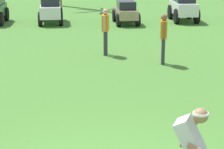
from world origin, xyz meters
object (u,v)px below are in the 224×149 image
Objects in this scene: frisbee_thrower at (189,148)px; parked_car_slot_c at (126,12)px; parked_car_slot_b at (51,8)px; teammate_midfield at (105,27)px; parked_car_slot_d at (183,6)px; teammate_near_sideline at (164,34)px.

frisbee_thrower reaches higher than parked_car_slot_c.
parked_car_slot_b is at bearing 100.43° from frisbee_thrower.
frisbee_thrower is 16.10m from parked_car_slot_b.
parked_car_slot_b reaches higher than parked_car_slot_c.
teammate_midfield is 6.52m from parked_car_slot_c.
teammate_near_sideline is at bearing -106.98° from parked_car_slot_d.
parked_car_slot_b is at bearing 115.72° from teammate_near_sideline.
teammate_midfield is at bearing -121.29° from parked_car_slot_d.
parked_car_slot_d is at bearing 73.02° from teammate_near_sideline.
teammate_near_sideline is at bearing -87.23° from parked_car_slot_c.
teammate_midfield is at bearing -71.81° from parked_car_slot_b.
parked_car_slot_b is 1.09× the size of parked_car_slot_c.
teammate_near_sideline reaches higher than parked_car_slot_b.
parked_car_slot_d reaches higher than frisbee_thrower.
frisbee_thrower is 0.57× the size of parked_car_slot_b.
teammate_near_sideline and teammate_midfield have the same top height.
parked_car_slot_d is (6.52, 0.10, 0.02)m from parked_car_slot_b.
parked_car_slot_d is (2.55, 8.35, -0.20)m from teammate_near_sideline.
parked_car_slot_b is (-2.92, 15.84, -0.07)m from frisbee_thrower.
teammate_near_sideline is 9.16m from parked_car_slot_b.
teammate_near_sideline is 8.73m from parked_car_slot_d.
teammate_midfield reaches higher than parked_car_slot_b.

